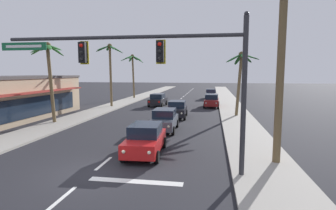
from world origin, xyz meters
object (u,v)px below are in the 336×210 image
Objects in this scene: sedan_lead_at_stop_bar at (145,139)px; storefront_strip_left at (5,99)px; traffic_signal_mast at (162,64)px; sedan_parked_nearest_kerb at (211,94)px; sedan_fifth_in_queue at (177,109)px; palm_right_nearest at (284,16)px; palm_right_second at (241,68)px; sedan_third_in_queue at (164,120)px; palm_left_farthest at (133,64)px; sedan_parked_mid_kerb at (212,101)px; palm_left_third at (110,61)px; palm_left_second at (49,62)px; sedan_oncoming_far at (158,100)px.

storefront_strip_left is at bearing 151.91° from sedan_lead_at_stop_bar.
sedan_parked_nearest_kerb is (1.97, 35.73, -4.02)m from traffic_signal_mast.
sedan_fifth_in_queue is 0.44× the size of palm_right_nearest.
traffic_signal_mast is 1.71× the size of palm_right_second.
sedan_lead_at_stop_bar and sedan_fifth_in_queue have the same top height.
sedan_third_in_queue is (-1.46, 8.95, -4.02)m from traffic_signal_mast.
palm_left_farthest is 0.75× the size of palm_right_nearest.
sedan_parked_mid_kerb is at bearing 110.75° from palm_right_second.
palm_left_third is (-9.44, 13.36, 5.18)m from sedan_third_in_queue.
palm_right_second is (6.44, 7.85, 4.13)m from sedan_third_in_queue.
traffic_signal_mast is at bearing -95.05° from sedan_parked_mid_kerb.
palm_right_nearest reaches higher than sedan_parked_mid_kerb.
palm_right_second is (16.86, 6.53, -0.40)m from palm_left_second.
sedan_parked_mid_kerb is 23.38m from palm_right_nearest.
palm_left_third is at bearing 125.26° from sedan_third_in_queue.
sedan_parked_mid_kerb is at bearing -0.32° from sedan_oncoming_far.
palm_left_third is (-13.05, -1.97, 5.18)m from sedan_parked_mid_kerb.
sedan_oncoming_far is 7.18m from sedan_parked_mid_kerb.
palm_left_farthest reaches higher than sedan_fifth_in_queue.
sedan_parked_nearest_kerb is at bearing 58.45° from sedan_oncoming_far.
palm_left_second is 19.22m from palm_right_nearest.
sedan_lead_at_stop_bar is 12.60m from sedan_fifth_in_queue.
palm_left_second is at bearing 154.36° from palm_right_nearest.
palm_left_farthest is at bearing 117.46° from palm_right_nearest.
sedan_parked_mid_kerb is (3.58, 21.63, 0.00)m from sedan_lead_at_stop_bar.
palm_left_third reaches higher than palm_left_farthest.
sedan_fifth_in_queue is 7.65m from palm_right_second.
storefront_strip_left is (-18.88, -24.82, 1.24)m from sedan_parked_nearest_kerb.
palm_right_second is at bearing -46.85° from palm_left_farthest.
traffic_signal_mast is at bearing -61.60° from sedan_lead_at_stop_bar.
palm_left_farthest reaches higher than traffic_signal_mast.
traffic_signal_mast is 15.83m from sedan_fifth_in_queue.
sedan_parked_nearest_kerb is at bearing 46.20° from palm_left_third.
sedan_lead_at_stop_bar is 13.71m from palm_left_second.
sedan_parked_nearest_kerb is (7.01, 11.41, 0.00)m from sedan_oncoming_far.
palm_left_farthest is 0.44× the size of storefront_strip_left.
sedan_parked_mid_kerb is at bearing 76.75° from sedan_third_in_queue.
sedan_third_in_queue is at bearing -76.91° from sedan_oncoming_far.
sedan_oncoming_far is at bearing 114.99° from palm_right_nearest.
palm_right_nearest is at bearing -62.54° from palm_left_farthest.
sedan_lead_at_stop_bar is 0.44× the size of palm_right_nearest.
palm_right_nearest is 0.58× the size of storefront_strip_left.
sedan_parked_nearest_kerb is at bearing 81.00° from sedan_fifth_in_queue.
sedan_fifth_in_queue is 22.16m from palm_left_farthest.
palm_right_nearest is (17.26, -8.28, 1.72)m from palm_left_second.
sedan_third_in_queue is (-0.03, 6.30, 0.00)m from sedan_lead_at_stop_bar.
sedan_fifth_in_queue is 0.63× the size of palm_left_second.
sedan_fifth_in_queue is 16.28m from storefront_strip_left.
palm_left_third is at bearing 160.89° from palm_right_second.
palm_left_third is 13.47m from storefront_strip_left.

